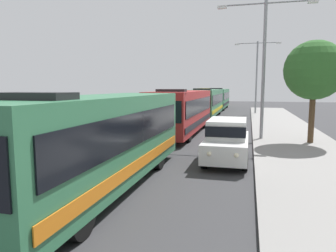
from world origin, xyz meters
TOP-DOWN VIEW (x-y plane):
  - bus_lead at (-1.30, 13.36)m, footprint 2.58×10.46m
  - bus_second_in_line at (-1.30, 26.22)m, footprint 2.58×11.57m
  - bus_middle at (-1.30, 39.40)m, footprint 2.58×12.35m
  - bus_fourth_in_line at (-1.30, 52.87)m, footprint 2.58×12.28m
  - white_suv at (2.40, 18.33)m, footprint 1.86×4.68m
  - box_truck_oncoming at (-4.60, 62.40)m, footprint 2.35×8.03m
  - streetlamp_mid at (4.10, 24.34)m, footprint 5.71×0.28m
  - streetlamp_far at (4.10, 44.15)m, footprint 5.37×0.28m
  - roadside_tree at (6.80, 23.52)m, footprint 3.33×3.33m

SIDE VIEW (x-z plane):
  - white_suv at x=2.40m, z-range 0.08..1.98m
  - bus_lead at x=-1.30m, z-range 0.08..3.29m
  - bus_second_in_line at x=-1.30m, z-range 0.09..3.30m
  - bus_fourth_in_line at x=-1.30m, z-range 0.09..3.30m
  - bus_middle at x=-1.30m, z-range 0.09..3.30m
  - box_truck_oncoming at x=-4.60m, z-range 0.14..3.29m
  - roadside_tree at x=6.80m, z-range 1.36..7.15m
  - streetlamp_mid at x=4.10m, z-range 1.07..9.40m
  - streetlamp_far at x=4.10m, z-range 1.05..9.74m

